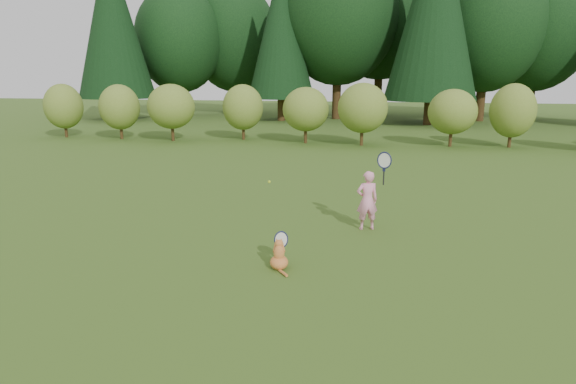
# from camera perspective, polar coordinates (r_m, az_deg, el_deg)

# --- Properties ---
(ground) EXTENTS (100.00, 100.00, 0.00)m
(ground) POSITION_cam_1_polar(r_m,az_deg,el_deg) (9.09, -2.22, -5.40)
(ground) COLOR #305217
(ground) RESTS_ON ground
(shrub_row) EXTENTS (28.00, 3.00, 2.80)m
(shrub_row) POSITION_cam_1_polar(r_m,az_deg,el_deg) (21.51, 5.85, 9.37)
(shrub_row) COLOR #5E7223
(shrub_row) RESTS_ON ground
(child) EXTENTS (0.68, 0.40, 1.76)m
(child) POSITION_cam_1_polar(r_m,az_deg,el_deg) (9.52, 9.43, -0.83)
(child) COLOR pink
(child) RESTS_ON ground
(cat) EXTENTS (0.42, 0.68, 0.67)m
(cat) POSITION_cam_1_polar(r_m,az_deg,el_deg) (7.61, -1.06, -7.24)
(cat) COLOR #C45725
(cat) RESTS_ON ground
(tennis_ball) EXTENTS (0.06, 0.06, 0.06)m
(tennis_ball) POSITION_cam_1_polar(r_m,az_deg,el_deg) (10.77, -2.23, 1.22)
(tennis_ball) COLOR #BDCD18
(tennis_ball) RESTS_ON ground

